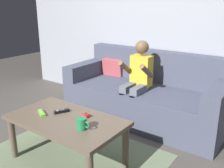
% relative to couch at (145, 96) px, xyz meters
% --- Properties ---
extents(ground_plane, '(8.85, 8.85, 0.00)m').
position_rel_couch_xyz_m(ground_plane, '(-0.15, -1.39, -0.29)').
color(ground_plane, '#4C4742').
extents(wall_back, '(4.42, 0.05, 2.50)m').
position_rel_couch_xyz_m(wall_back, '(-0.15, 0.39, 0.96)').
color(wall_back, '#999EA8').
rests_on(wall_back, ground).
extents(couch, '(1.92, 0.80, 0.81)m').
position_rel_couch_xyz_m(couch, '(0.00, 0.00, 0.00)').
color(couch, '#474C60').
rests_on(couch, ground).
extents(person_seated_on_couch, '(0.33, 0.41, 0.98)m').
position_rel_couch_xyz_m(person_seated_on_couch, '(-0.02, -0.18, 0.27)').
color(person_seated_on_couch, slate).
rests_on(person_seated_on_couch, ground).
extents(coffee_table, '(1.03, 0.58, 0.43)m').
position_rel_couch_xyz_m(coffee_table, '(-0.11, -1.23, 0.08)').
color(coffee_table, brown).
rests_on(coffee_table, ground).
extents(area_rug, '(1.57, 1.33, 0.01)m').
position_rel_couch_xyz_m(area_rug, '(-0.11, -1.23, -0.29)').
color(area_rug, '#6B7A5B').
rests_on(area_rug, ground).
extents(game_remote_lime_near_edge, '(0.14, 0.09, 0.03)m').
position_rel_couch_xyz_m(game_remote_lime_near_edge, '(-0.35, -1.29, 0.15)').
color(game_remote_lime_near_edge, '#72C638').
rests_on(game_remote_lime_near_edge, coffee_table).
extents(nunchuk_red, '(0.09, 0.10, 0.05)m').
position_rel_couch_xyz_m(nunchuk_red, '(0.02, -1.12, 0.16)').
color(nunchuk_red, red).
rests_on(nunchuk_red, coffee_table).
extents(game_remote_black_far_corner, '(0.10, 0.14, 0.03)m').
position_rel_couch_xyz_m(game_remote_black_far_corner, '(-0.23, -1.16, 0.15)').
color(game_remote_black_far_corner, black).
rests_on(game_remote_black_far_corner, coffee_table).
extents(coffee_mug, '(0.12, 0.08, 0.10)m').
position_rel_couch_xyz_m(coffee_mug, '(0.14, -1.29, 0.19)').
color(coffee_mug, '#1E7F47').
rests_on(coffee_mug, coffee_table).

